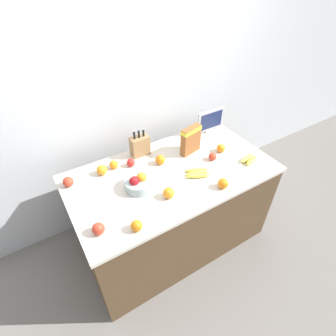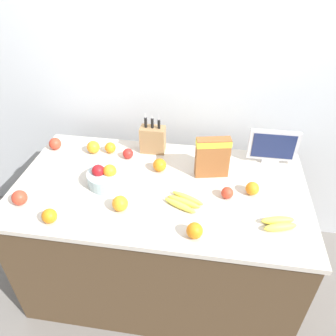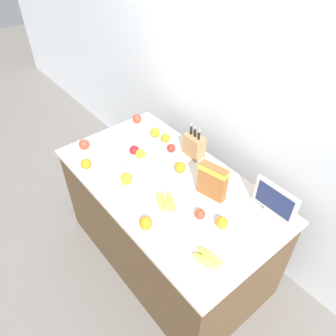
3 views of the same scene
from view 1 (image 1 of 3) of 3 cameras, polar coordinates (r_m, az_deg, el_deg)
The scene contains 20 objects.
ground_plane at distance 2.80m, azimuth 0.73°, elevation -14.60°, with size 14.00×14.00×0.00m, color slate.
wall_back at distance 2.44m, azimuth -7.85°, elevation 15.75°, with size 9.00×0.06×2.60m.
counter at distance 2.46m, azimuth 0.81°, elevation -8.64°, with size 1.70×0.93×0.88m.
knife_block at distance 2.31m, azimuth -6.15°, elevation 4.87°, with size 0.16×0.09×0.28m.
small_monitor at distance 2.63m, azimuth 9.24°, elevation 10.18°, with size 0.30×0.03×0.23m.
cereal_box at distance 2.30m, azimuth 4.98°, elevation 6.35°, with size 0.21×0.10×0.25m.
fruit_bowl at distance 1.99m, azimuth -6.35°, elevation -3.27°, with size 0.22×0.22×0.13m.
banana_bunch_left at distance 2.13m, azimuth 6.36°, elevation -1.08°, with size 0.23×0.18×0.04m.
banana_bunch_right at distance 2.36m, azimuth 17.32°, elevation 1.86°, with size 0.18×0.13×0.04m.
apple_rightmost at distance 2.29m, azimuth 9.68°, elevation 2.47°, with size 0.07×0.07×0.07m, color red.
apple_near_bananas at distance 2.15m, azimuth -20.91°, elevation -2.80°, with size 0.08×0.08×0.08m, color red.
apple_middle at distance 2.22m, azimuth -8.12°, elevation 1.16°, with size 0.07×0.07×0.07m, color red.
apple_by_knife_block at distance 1.76m, azimuth -14.94°, elevation -12.66°, with size 0.08×0.08×0.08m, color red.
orange_front_center at distance 2.17m, azimuth -14.21°, elevation -0.41°, with size 0.08×0.08×0.08m, color orange.
orange_front_left at distance 1.74m, azimuth -6.87°, elevation -12.37°, with size 0.08×0.08×0.08m, color orange.
orange_front_right at distance 2.21m, azimuth -1.71°, elevation 1.81°, with size 0.08×0.08×0.08m, color orange.
orange_mid_right at distance 2.40m, azimuth 11.43°, elevation 4.25°, with size 0.08×0.08×0.08m, color orange.
orange_by_cereal at distance 1.92m, azimuth 0.15°, elevation -5.44°, with size 0.09×0.09×0.09m, color orange.
orange_mid_left at distance 2.22m, azimuth -11.73°, elevation 0.72°, with size 0.07×0.07×0.07m, color orange.
orange_back_center at distance 2.03m, azimuth 11.87°, elevation -3.31°, with size 0.08×0.08×0.08m, color orange.
Camera 1 is at (-0.88, -1.37, 2.28)m, focal length 28.00 mm.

